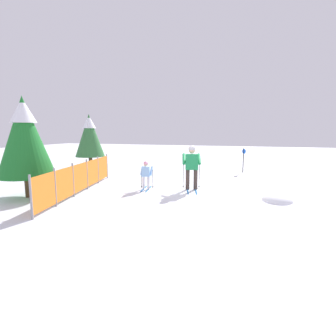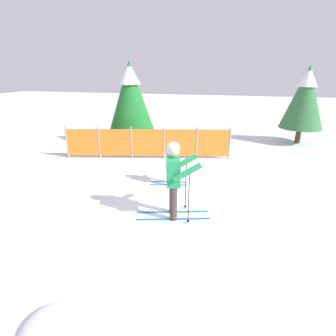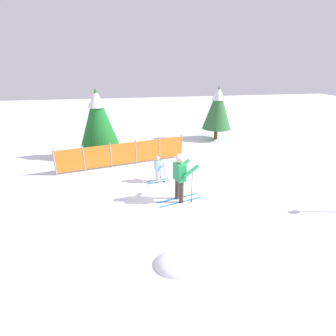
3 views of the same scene
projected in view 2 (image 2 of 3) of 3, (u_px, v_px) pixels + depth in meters
name	position (u px, v px, depth m)	size (l,w,h in m)	color
ground_plane	(178.00, 216.00, 5.98)	(60.00, 60.00, 0.00)	white
skier_adult	(175.00, 173.00, 5.63)	(1.69, 0.89, 1.75)	#1966B2
skier_child	(169.00, 163.00, 7.46)	(1.08, 0.54, 1.13)	#1966B2
safety_fence	(148.00, 143.00, 9.67)	(5.95, 1.35, 1.20)	gray
conifer_far	(131.00, 95.00, 10.59)	(1.88, 1.88, 3.49)	#4C3823
conifer_near	(305.00, 97.00, 11.16)	(1.79, 1.79, 3.33)	#4C3823
snow_mound	(65.00, 333.00, 3.33)	(1.16, 0.99, 0.47)	white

